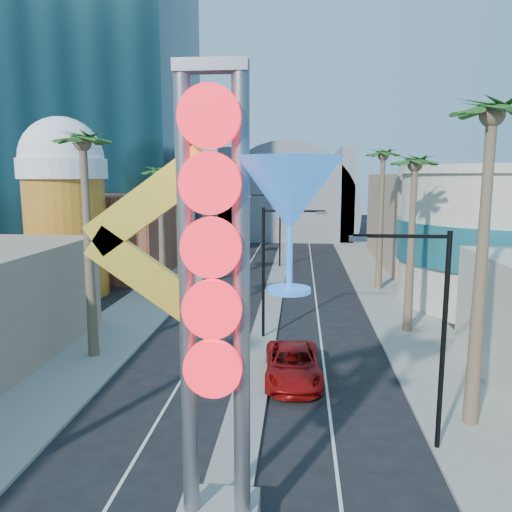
{
  "coord_description": "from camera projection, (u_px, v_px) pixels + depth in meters",
  "views": [
    {
      "loc": [
        2.16,
        -9.21,
        9.82
      ],
      "look_at": [
        -0.49,
        20.51,
        5.02
      ],
      "focal_mm": 35.0,
      "sensor_mm": 36.0,
      "label": 1
    }
  ],
  "objects": [
    {
      "name": "sidewalk_east",
      "position": [
        382.0,
        287.0,
        44.38
      ],
      "size": [
        5.0,
        100.0,
        0.15
      ],
      "primitive_type": "cube",
      "color": "gray",
      "rests_on": "ground"
    },
    {
      "name": "filler_east",
      "position": [
        424.0,
        220.0,
        55.81
      ],
      "size": [
        10.0,
        20.0,
        10.0
      ],
      "primitive_type": "cube",
      "color": "tan",
      "rests_on": "ground"
    },
    {
      "name": "sidewalk_west",
      "position": [
        173.0,
        283.0,
        46.05
      ],
      "size": [
        5.0,
        100.0,
        0.15
      ],
      "primitive_type": "cube",
      "color": "gray",
      "rests_on": "ground"
    },
    {
      "name": "palm_7",
      "position": [
        383.0,
        164.0,
        41.74
      ],
      "size": [
        2.4,
        2.4,
        12.7
      ],
      "color": "brown",
      "rests_on": "ground"
    },
    {
      "name": "streetlight_0",
      "position": [
        273.0,
        260.0,
        29.65
      ],
      "size": [
        3.79,
        0.25,
        8.0
      ],
      "color": "black",
      "rests_on": "ground"
    },
    {
      "name": "palm_3",
      "position": [
        192.0,
        179.0,
        51.39
      ],
      "size": [
        2.4,
        2.4,
        11.2
      ],
      "color": "brown",
      "rests_on": "ground"
    },
    {
      "name": "palm_1",
      "position": [
        83.0,
        156.0,
        25.61
      ],
      "size": [
        2.4,
        2.4,
        12.7
      ],
      "color": "brown",
      "rests_on": "ground"
    },
    {
      "name": "canopy",
      "position": [
        287.0,
        210.0,
        80.93
      ],
      "size": [
        22.0,
        16.0,
        22.0
      ],
      "color": "slate",
      "rests_on": "ground"
    },
    {
      "name": "palm_6",
      "position": [
        415.0,
        174.0,
        30.08
      ],
      "size": [
        2.4,
        2.4,
        11.7
      ],
      "color": "brown",
      "rests_on": "ground"
    },
    {
      "name": "palm_2",
      "position": [
        160.0,
        180.0,
        39.59
      ],
      "size": [
        2.4,
        2.4,
        11.2
      ],
      "color": "brown",
      "rests_on": "ground"
    },
    {
      "name": "brick_filler_west",
      "position": [
        115.0,
        236.0,
        48.94
      ],
      "size": [
        10.0,
        10.0,
        8.0
      ],
      "primitive_type": "cube",
      "color": "brown",
      "rests_on": "ground"
    },
    {
      "name": "streetlight_1",
      "position": [
        275.0,
        223.0,
        53.35
      ],
      "size": [
        3.79,
        0.25,
        8.0
      ],
      "color": "black",
      "rests_on": "ground"
    },
    {
      "name": "streetlight_2",
      "position": [
        431.0,
        321.0,
        17.32
      ],
      "size": [
        3.45,
        0.25,
        8.0
      ],
      "color": "black",
      "rests_on": "ground"
    },
    {
      "name": "turquoise_building",
      "position": [
        509.0,
        237.0,
        37.9
      ],
      "size": [
        16.6,
        16.6,
        10.6
      ],
      "color": "beige",
      "rests_on": "ground"
    },
    {
      "name": "beer_mug",
      "position": [
        64.0,
        201.0,
        40.55
      ],
      "size": [
        7.0,
        7.0,
        14.5
      ],
      "color": "#B45418",
      "rests_on": "ground"
    },
    {
      "name": "red_pickup",
      "position": [
        293.0,
        364.0,
        24.13
      ],
      "size": [
        2.95,
        5.9,
        1.6
      ],
      "primitive_type": "imported",
      "rotation": [
        0.0,
        0.0,
        0.05
      ],
      "color": "#9E0D0C",
      "rests_on": "ground"
    },
    {
      "name": "neon_sign",
      "position": [
        246.0,
        278.0,
        12.49
      ],
      "size": [
        6.53,
        2.6,
        12.55
      ],
      "color": "gray",
      "rests_on": "ground"
    },
    {
      "name": "median",
      "position": [
        277.0,
        278.0,
        48.16
      ],
      "size": [
        1.6,
        84.0,
        0.15
      ],
      "primitive_type": "cube",
      "color": "gray",
      "rests_on": "ground"
    },
    {
      "name": "palm_5",
      "position": [
        491.0,
        136.0,
        18.06
      ],
      "size": [
        2.4,
        2.4,
        13.2
      ],
      "color": "brown",
      "rests_on": "ground"
    },
    {
      "name": "hotel_tower",
      "position": [
        101.0,
        48.0,
        59.9
      ],
      "size": [
        20.0,
        20.0,
        50.0
      ],
      "primitive_type": "cube",
      "color": "black",
      "rests_on": "ground"
    }
  ]
}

